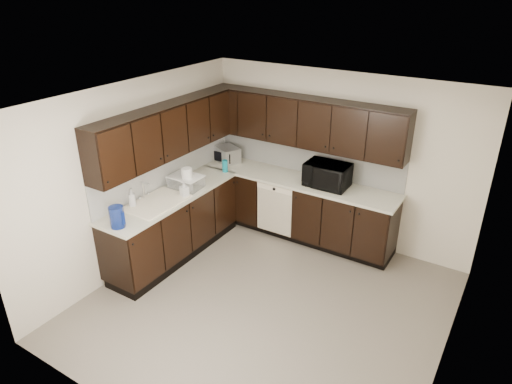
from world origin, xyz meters
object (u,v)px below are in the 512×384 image
Objects in this scene: storage_bin at (186,182)px; blue_pitcher at (117,217)px; sink at (156,208)px; toaster_oven at (228,154)px; microwave at (327,175)px.

storage_bin is 1.29m from blue_pitcher.
sink is 1.74m from toaster_oven.
storage_bin is at bearing 82.84° from blue_pitcher.
sink reaches higher than storage_bin.
sink is 0.62m from storage_bin.
sink reaches higher than toaster_oven.
blue_pitcher is (0.12, -2.42, 0.01)m from toaster_oven.
toaster_oven is (-0.07, 1.73, 0.18)m from sink.
microwave is at bearing 33.48° from storage_bin.
microwave reaches higher than sink.
blue_pitcher is at bearing -88.42° from storage_bin.
sink is 0.71m from blue_pitcher.
storage_bin is at bearing -60.83° from toaster_oven.
storage_bin is (-1.65, -1.09, -0.08)m from microwave.
blue_pitcher is (0.05, -0.69, 0.19)m from sink.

